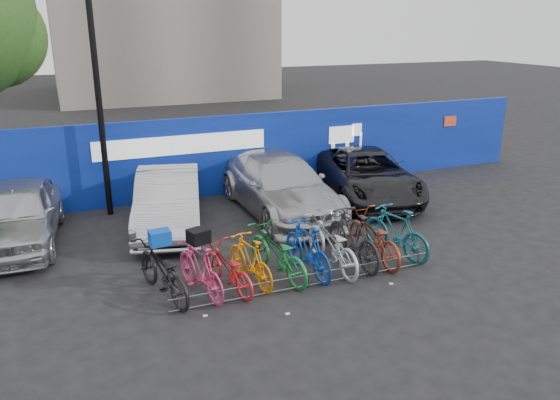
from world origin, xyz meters
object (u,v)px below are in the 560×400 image
lamppost (98,94)px  bike_1 (200,269)px  bike_4 (277,253)px  car_0 (18,214)px  bike_9 (396,232)px  bike_0 (162,271)px  bike_rack (309,280)px  bike_6 (332,244)px  car_2 (280,185)px  car_1 (168,200)px  bike_3 (250,260)px  bike_7 (353,238)px  bike_8 (373,237)px  bike_5 (308,249)px  car_3 (367,175)px  bike_2 (228,268)px

lamppost → bike_1: lamppost is taller
lamppost → bike_4: 6.62m
car_0 → bike_9: car_0 is taller
bike_0 → bike_9: bearing=165.6°
car_0 → bike_4: bearing=-33.3°
bike_rack → bike_6: bearing=37.5°
car_0 → bike_rack: bearing=-35.3°
car_2 → bike_6: bearing=-95.9°
car_1 → bike_3: bearing=-63.6°
bike_7 → bike_8: bike_7 is taller
lamppost → bike_9: (5.65, -5.32, -2.70)m
car_1 → car_0: bearing=-171.3°
lamppost → bike_0: size_ratio=2.95×
bike_5 → bike_6: (0.59, 0.06, -0.01)m
bike_3 → car_2: bearing=-131.2°
car_1 → car_3: bearing=16.0°
car_1 → car_2: 3.08m
bike_2 → bike_9: size_ratio=0.90×
car_3 → bike_1: 7.39m
car_2 → bike_6: 3.82m
car_2 → bike_8: 3.84m
bike_4 → bike_8: bearing=168.0°
bike_5 → bike_1: bearing=-3.7°
bike_rack → bike_0: bike_0 is taller
bike_0 → bike_4: (2.33, -0.05, -0.01)m
bike_4 → lamppost: bearing=-74.2°
bike_0 → bike_1: 0.71m
car_1 → bike_7: 4.92m
bike_8 → bike_9: bike_9 is taller
car_0 → car_3: (9.45, 0.00, -0.04)m
lamppost → bike_9: lamppost is taller
bike_rack → car_2: size_ratio=1.05×
bike_4 → bike_3: bearing=-7.5°
car_2 → bike_9: size_ratio=2.79×
car_2 → car_3: size_ratio=1.06×
car_1 → bike_2: car_1 is taller
car_3 → bike_1: size_ratio=2.80×
lamppost → bike_2: lamppost is taller
bike_2 → bike_5: bike_5 is taller
car_3 → bike_7: size_ratio=2.49×
bike_5 → bike_8: (1.62, 0.08, -0.02)m
bike_0 → bike_7: 4.09m
car_3 → bike_rack: bearing=-118.0°
car_2 → bike_9: bearing=-71.6°
bike_3 → bike_4: bike_4 is taller
car_3 → bike_8: (-2.23, -4.00, -0.16)m
bike_5 → lamppost: bearing=-62.5°
bike_1 → bike_6: 2.87m
car_0 → car_2: 6.57m
lamppost → car_2: (4.39, -1.58, -2.50)m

